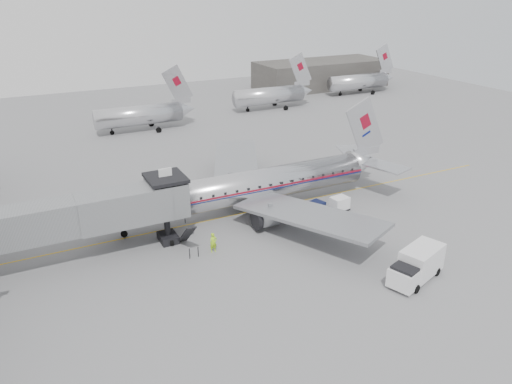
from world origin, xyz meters
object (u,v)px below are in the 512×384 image
service_van (417,265)px  baggage_cart_navy (315,209)px  ramp_worker (213,243)px  airliner (251,186)px  baggage_cart_white (339,204)px

service_van → baggage_cart_navy: (-0.75, 13.84, -0.58)m
service_van → ramp_worker: (-13.00, 11.66, -0.46)m
airliner → ramp_worker: 9.66m
baggage_cart_navy → baggage_cart_white: baggage_cart_navy is taller
baggage_cart_navy → baggage_cart_white: 3.07m
baggage_cart_white → service_van: bearing=-106.2°
baggage_cart_white → baggage_cart_navy: bearing=173.3°
airliner → ramp_worker: airliner is taller
airliner → baggage_cart_white: 9.61m
airliner → baggage_cart_navy: airliner is taller
airliner → service_van: airliner is taller
airliner → baggage_cart_white: airliner is taller
service_van → baggage_cart_navy: bearing=74.2°
baggage_cart_navy → baggage_cart_white: size_ratio=1.10×
service_van → ramp_worker: 17.47m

